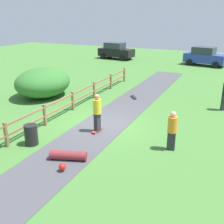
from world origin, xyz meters
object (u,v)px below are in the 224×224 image
object	(u,v)px
parked_car_blue	(205,56)
parked_car_black	(116,51)
trash_bin	(31,135)
skater_riding	(97,111)
bush_large	(43,82)
skateboard_loose	(134,97)
skater_fallen	(68,156)
bystander_orange	(172,129)

from	to	relation	value
parked_car_blue	parked_car_black	size ratio (longest dim) A/B	1.02
trash_bin	skater_riding	world-z (taller)	skater_riding
bush_large	skateboard_loose	world-z (taller)	bush_large
trash_bin	parked_car_blue	size ratio (longest dim) A/B	0.20
skater_riding	parked_car_black	distance (m)	21.55
parked_car_blue	skater_riding	bearing A→B (deg)	-96.24
trash_bin	skater_fallen	size ratio (longest dim) A/B	0.61
parked_car_black	bystander_orange	bearing A→B (deg)	-60.18
skater_riding	bystander_orange	bearing A→B (deg)	-4.89
trash_bin	skater_fallen	world-z (taller)	trash_bin
skater_fallen	parked_car_blue	world-z (taller)	parked_car_blue
bush_large	parked_car_black	size ratio (longest dim) A/B	0.92
skater_riding	skateboard_loose	bearing A→B (deg)	93.74
trash_bin	skater_riding	xyz separation A→B (m)	(1.94, 2.37, 0.60)
bush_large	parked_car_black	world-z (taller)	bush_large
bush_large	trash_bin	world-z (taller)	bush_large
bystander_orange	skater_riding	bearing A→B (deg)	175.11
skater_fallen	bystander_orange	distance (m)	4.29
trash_bin	skater_riding	distance (m)	3.12
bystander_orange	skater_fallen	bearing A→B (deg)	-142.10
skater_riding	bush_large	bearing A→B (deg)	148.57
bush_large	parked_car_black	distance (m)	16.44
trash_bin	bush_large	bearing A→B (deg)	123.95
skateboard_loose	skater_riding	bearing A→B (deg)	-86.26
skater_fallen	parked_car_blue	size ratio (longest dim) A/B	0.33
skateboard_loose	parked_car_black	xyz separation A→B (m)	(-7.66, 14.16, 0.87)
bush_large	parked_car_black	bearing A→B (deg)	97.11
skater_fallen	bystander_orange	xyz separation A→B (m)	(3.34, 2.60, 0.73)
bush_large	skater_riding	size ratio (longest dim) A/B	2.18
skater_riding	bystander_orange	distance (m)	3.61
skateboard_loose	parked_car_black	bearing A→B (deg)	118.40
trash_bin	skater_fallen	distance (m)	2.27
bush_large	trash_bin	xyz separation A→B (m)	(4.07, -6.04, -0.51)
skateboard_loose	trash_bin	bearing A→B (deg)	-100.74
skater_riding	parked_car_blue	distance (m)	20.11
bush_large	trash_bin	bearing A→B (deg)	-56.05
bystander_orange	parked_car_black	size ratio (longest dim) A/B	0.39
skateboard_loose	bystander_orange	world-z (taller)	bystander_orange
skateboard_loose	bystander_orange	bearing A→B (deg)	-57.06
skater_riding	trash_bin	bearing A→B (deg)	-129.21
skateboard_loose	parked_car_black	size ratio (longest dim) A/B	0.17
trash_bin	skateboard_loose	distance (m)	8.35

